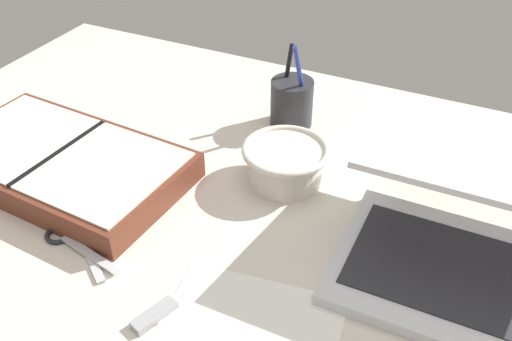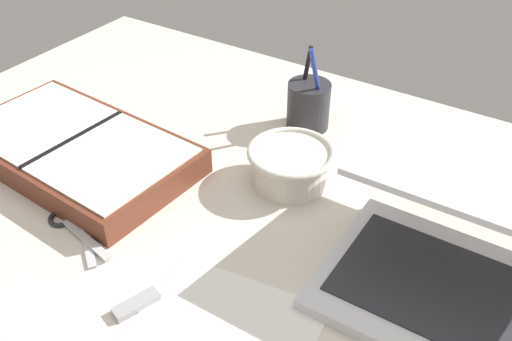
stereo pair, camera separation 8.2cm
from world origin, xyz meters
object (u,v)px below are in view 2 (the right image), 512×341
object	(u,v)px
pen_cup	(308,105)
scissors	(75,221)
bowl	(291,164)
planner	(76,150)
laptop	(467,258)

from	to	relation	value
pen_cup	scissors	size ratio (longest dim) A/B	1.18
bowl	scissors	size ratio (longest dim) A/B	0.98
pen_cup	planner	world-z (taller)	pen_cup
laptop	scissors	bearing A→B (deg)	-160.18
pen_cup	scissors	world-z (taller)	pen_cup
pen_cup	scissors	xyz separation A→B (cm)	(-15.81, -41.59, -4.10)
scissors	bowl	bearing A→B (deg)	73.39
pen_cup	scissors	distance (cm)	44.68
laptop	scissors	size ratio (longest dim) A/B	2.28
laptop	bowl	world-z (taller)	laptop
laptop	bowl	bearing A→B (deg)	166.12
scissors	pen_cup	bearing A→B (deg)	92.97
laptop	planner	xyz separation A→B (cm)	(-61.79, -6.82, -2.94)
bowl	scissors	xyz separation A→B (cm)	(-21.56, -25.33, -3.15)
bowl	pen_cup	bearing A→B (deg)	109.49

